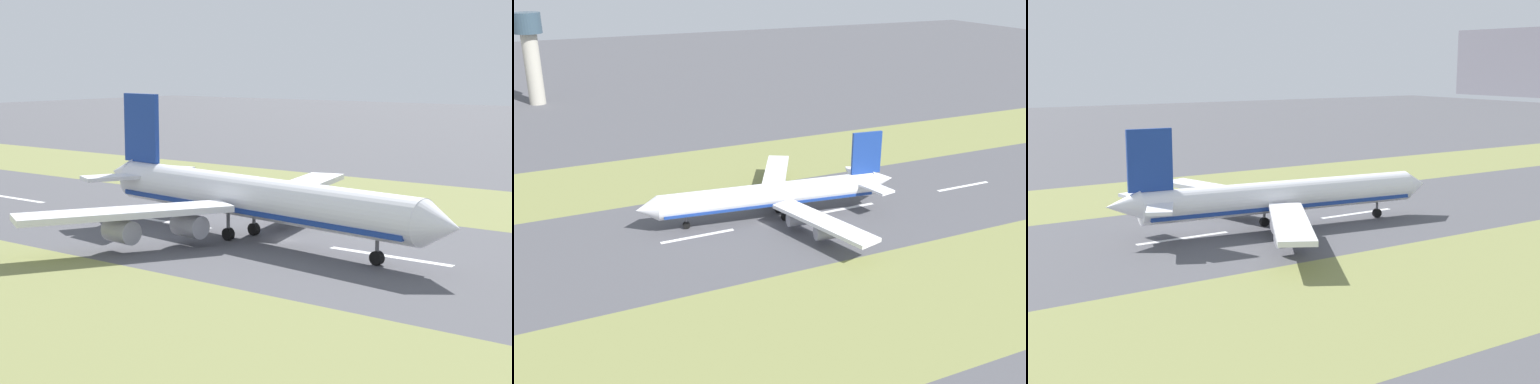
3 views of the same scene
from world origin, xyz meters
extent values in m
plane|color=#4C4C51|center=(0.00, 0.00, 0.00)|extent=(800.00, 800.00, 0.00)
cube|color=olive|center=(-45.00, 0.00, 0.00)|extent=(40.00, 600.00, 0.01)
cube|color=olive|center=(45.00, 0.00, 0.00)|extent=(40.00, 600.00, 0.01)
cube|color=silver|center=(0.00, -63.11, 0.01)|extent=(1.20, 18.00, 0.01)
cube|color=silver|center=(0.00, -23.11, 0.01)|extent=(1.20, 18.00, 0.01)
cube|color=silver|center=(0.00, 16.89, 0.01)|extent=(1.20, 18.00, 0.01)
cylinder|color=white|center=(2.76, -3.11, 6.20)|extent=(12.60, 56.32, 6.00)
cone|color=white|center=(6.38, 27.17, 6.20)|extent=(6.43, 5.66, 5.88)
cone|color=white|center=(-0.91, -33.89, 7.00)|extent=(5.78, 6.56, 5.10)
cube|color=navy|center=(2.76, -3.11, 4.55)|extent=(12.04, 54.06, 0.70)
cube|color=white|center=(-15.47, -8.20, 5.30)|extent=(29.56, 13.39, 0.90)
cube|color=white|center=(19.28, -12.36, 5.30)|extent=(28.30, 19.23, 0.90)
cylinder|color=#93939E|center=(-6.65, -6.02, 2.85)|extent=(3.75, 5.15, 3.20)
cylinder|color=#93939E|center=(-16.00, -8.42, 2.85)|extent=(3.75, 5.15, 3.20)
cylinder|color=#93939E|center=(11.22, -8.15, 2.85)|extent=(3.75, 5.15, 3.20)
cylinder|color=#93939E|center=(19.75, -12.69, 2.85)|extent=(3.75, 5.15, 3.20)
cube|color=navy|center=(-0.32, -28.93, 14.70)|extent=(1.74, 8.04, 11.00)
cube|color=white|center=(-5.78, -28.28, 7.20)|extent=(10.66, 6.26, 0.60)
cube|color=white|center=(5.14, -29.58, 7.20)|extent=(10.92, 8.19, 0.60)
cylinder|color=#59595E|center=(5.29, 18.02, 2.50)|extent=(0.50, 0.50, 3.20)
cylinder|color=black|center=(5.29, 18.02, 0.90)|extent=(1.11, 1.89, 1.80)
cylinder|color=#59595E|center=(-0.17, -5.78, 2.50)|extent=(0.50, 0.50, 3.20)
cylinder|color=black|center=(-0.17, -5.78, 0.90)|extent=(1.11, 1.89, 1.80)
cylinder|color=#59595E|center=(4.99, -6.40, 2.50)|extent=(0.50, 0.50, 3.20)
cylinder|color=black|center=(4.99, -6.40, 0.90)|extent=(1.11, 1.89, 1.80)
camera|label=1|loc=(96.94, 70.18, 24.95)|focal=60.00mm
camera|label=2|loc=(-123.40, 54.43, 61.18)|focal=42.00mm
camera|label=3|loc=(115.93, -75.42, 31.54)|focal=50.00mm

